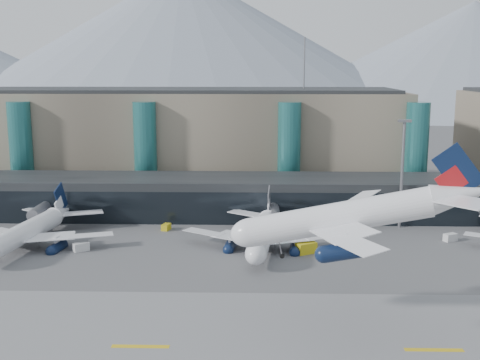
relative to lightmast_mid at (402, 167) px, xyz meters
The scene contains 18 objects.
ground 58.41m from the lightmast_mid, 122.01° to the right, with size 900.00×900.00×0.00m, color #515154.
runway_strip 71.25m from the lightmast_mid, 115.46° to the right, with size 400.00×40.00×0.04m, color slate.
runway_markings 71.24m from the lightmast_mid, 115.46° to the right, with size 128.00×1.00×0.02m.
concourse 32.94m from the lightmast_mid, 162.04° to the left, with size 170.00×27.00×10.00m.
terminal_main 69.21m from the lightmast_mid, 142.63° to the left, with size 130.00×30.00×31.00m.
teal_towers 51.97m from the lightmast_mid, 149.97° to the left, with size 116.40×19.40×46.00m.
mountain_ridge 333.77m from the lightmast_mid, 92.42° to the left, with size 910.00×400.00×110.00m.
lightmast_mid is the anchor object (origin of this frame).
hero_jet 60.93m from the lightmast_mid, 108.53° to the right, with size 37.41×37.00×12.09m.
jet_parked_left 84.05m from the lightmast_mid, 169.32° to the right, with size 37.68×37.84×12.26m.
jet_parked_mid 37.28m from the lightmast_mid, 154.42° to the right, with size 36.66×36.37×11.87m.
veh_a 74.54m from the lightmast_mid, 163.84° to the right, with size 3.16×1.78×1.78m, color silver.
veh_b 56.91m from the lightmast_mid, behind, with size 2.50×1.54×1.44m, color gold.
veh_c 28.77m from the lightmast_mid, 130.10° to the right, with size 3.15×1.66×1.75m, color #454549.
veh_d 19.59m from the lightmast_mid, 53.12° to the right, with size 2.93×1.57×1.67m, color silver.
veh_f 83.59m from the lightmast_mid, behind, with size 3.68×1.95×2.06m, color #454549.
veh_g 25.97m from the lightmast_mid, 133.55° to the right, with size 2.52×1.47×1.47m, color silver.
veh_h 34.30m from the lightmast_mid, 138.95° to the right, with size 4.12×2.17×2.28m, color gold.
Camera 1 is at (-4.35, -91.19, 38.06)m, focal length 45.00 mm.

